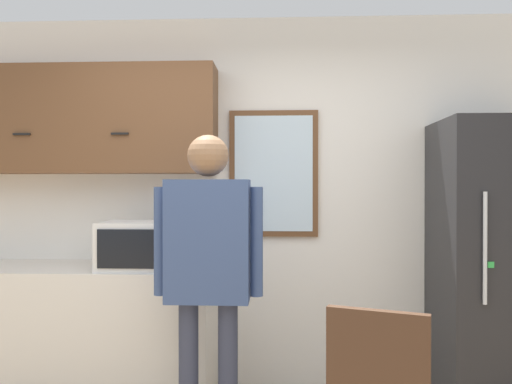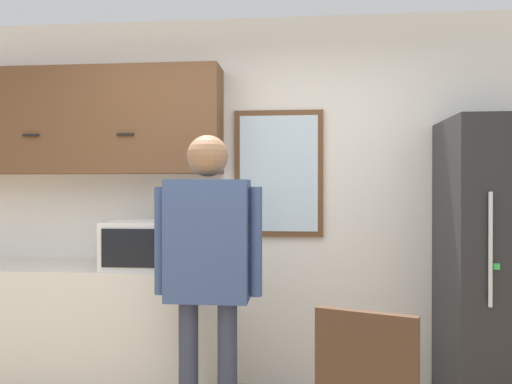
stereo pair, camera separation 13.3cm
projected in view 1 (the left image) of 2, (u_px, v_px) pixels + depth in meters
back_wall at (251, 201)px, 3.70m from camera, size 6.00×0.06×2.70m
counter at (71, 333)px, 3.42m from camera, size 1.96×0.63×0.91m
upper_cabinets at (80, 120)px, 3.57m from camera, size 1.96×0.32×0.76m
microwave at (145, 245)px, 3.30m from camera, size 0.55×0.43×0.31m
person at (208, 255)px, 2.78m from camera, size 0.61×0.23×1.75m
refrigerator at (493, 265)px, 3.26m from camera, size 0.70×0.68×1.89m
window at (274, 174)px, 3.64m from camera, size 0.65×0.05×0.92m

